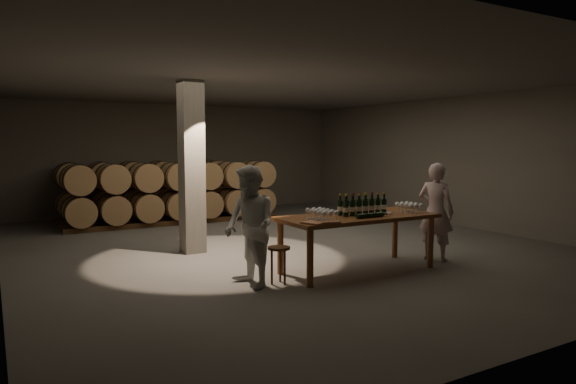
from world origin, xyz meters
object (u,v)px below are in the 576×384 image
notebook_near (330,222)px  stool (279,253)px  plate (382,213)px  person_woman (250,227)px  bottle_cluster (362,207)px  tasting_table (358,222)px  person_man (436,212)px

notebook_near → stool: size_ratio=0.48×
plate → person_woman: 2.39m
bottle_cluster → person_woman: bearing=-178.8°
bottle_cluster → person_woman: size_ratio=0.50×
notebook_near → plate: bearing=31.3°
plate → person_woman: (-2.39, 0.04, -0.04)m
notebook_near → stool: (-0.62, 0.40, -0.47)m
bottle_cluster → tasting_table: bearing=-157.6°
tasting_table → plate: (0.49, -0.03, 0.11)m
plate → notebook_near: bearing=-162.5°
person_man → bottle_cluster: bearing=61.4°
tasting_table → person_man: 1.65m
tasting_table → notebook_near: size_ratio=9.98×
stool → person_woman: bearing=171.6°
tasting_table → bottle_cluster: bottle_cluster is taller
stool → person_man: bearing=-0.5°
plate → person_man: (1.17, -0.05, -0.05)m
bottle_cluster → stool: bearing=-176.2°
tasting_table → plate: size_ratio=8.69×
person_woman → stool: bearing=77.8°
notebook_near → stool: 0.87m
tasting_table → notebook_near: bearing=-152.3°
stool → bottle_cluster: bearing=3.8°
bottle_cluster → notebook_near: size_ratio=3.33×
bottle_cluster → plate: bearing=-13.2°
notebook_near → person_woman: size_ratio=0.15×
notebook_near → person_woman: 1.15m
bottle_cluster → stool: (-1.61, -0.11, -0.58)m
bottle_cluster → plate: size_ratio=2.90×
person_man → person_woman: size_ratio=0.98×
plate → stool: 2.02m
plate → notebook_near: (-1.34, -0.42, 0.01)m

